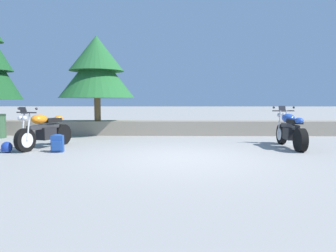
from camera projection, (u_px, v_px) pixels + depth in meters
ground_plane at (182, 158)px, 7.15m from camera, size 120.00×120.00×0.00m
stone_wall at (178, 128)px, 11.91m from camera, size 36.00×0.80×0.55m
motorcycle_orange_near_left at (44, 131)px, 8.58m from camera, size 0.97×1.99×1.18m
motorcycle_blue_centre at (290, 131)px, 8.69m from camera, size 0.67×2.06×1.18m
rider_backpack at (57, 143)px, 7.93m from camera, size 0.32×0.28×0.47m
rider_helmet at (7, 147)px, 7.87m from camera, size 0.28×0.28×0.28m
pine_tree_mid_left at (97, 68)px, 11.59m from camera, size 2.86×2.86×3.24m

